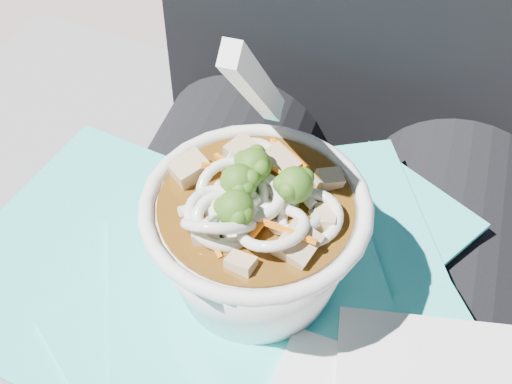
# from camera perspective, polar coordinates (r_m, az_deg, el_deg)

# --- Properties ---
(lap) EXTENTS (0.35, 0.48, 0.16)m
(lap) POSITION_cam_1_polar(r_m,az_deg,el_deg) (0.53, 2.01, -14.94)
(lap) COLOR black
(lap) RESTS_ON stone_ledge
(person_body) EXTENTS (0.34, 0.94, 1.03)m
(person_body) POSITION_cam_1_polar(r_m,az_deg,el_deg) (0.56, 4.61, -6.01)
(person_body) COLOR black
(person_body) RESTS_ON ground
(plastic_bag) EXTENTS (0.40, 0.39, 0.02)m
(plastic_bag) POSITION_cam_1_polar(r_m,az_deg,el_deg) (0.46, -2.20, -9.01)
(plastic_bag) COLOR #31CFCD
(plastic_bag) RESTS_ON lap
(udon_bowl) EXTENTS (0.16, 0.16, 0.18)m
(udon_bowl) POSITION_cam_1_polar(r_m,az_deg,el_deg) (0.42, -0.04, -3.16)
(udon_bowl) COLOR white
(udon_bowl) RESTS_ON plastic_bag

